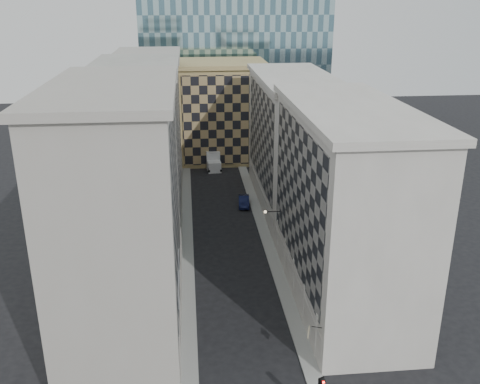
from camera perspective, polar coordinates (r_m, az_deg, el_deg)
sidewalk_west at (r=71.35m, az=-5.63°, el=-5.11°), size 1.50×100.00×0.15m
sidewalk_east at (r=72.04m, az=2.78°, el=-4.78°), size 1.50×100.00×0.15m
bldg_left_a at (r=49.60m, az=-12.45°, el=-2.46°), size 10.80×22.80×23.70m
bldg_left_b at (r=70.45m, az=-10.56°, el=4.09°), size 10.80×22.80×22.70m
bldg_left_c at (r=91.84m, az=-9.52°, el=7.63°), size 10.80×22.80×21.70m
bldg_right_a at (r=55.70m, az=10.94°, el=-1.44°), size 10.80×26.80×20.70m
bldg_right_b at (r=80.76m, az=5.64°, el=5.34°), size 10.80×28.80×19.70m
tan_block at (r=104.74m, az=-1.95°, el=8.68°), size 16.80×14.80×18.80m
church_tower at (r=116.61m, az=-3.59°, el=18.52°), size 7.20×7.20×51.50m
flagpoles_left at (r=46.39m, az=-6.56°, el=-9.03°), size 0.10×6.33×2.33m
bracket_lamp at (r=64.02m, az=2.87°, el=-2.12°), size 1.98×0.36×0.36m
box_truck at (r=99.95m, az=-2.91°, el=3.36°), size 2.85×6.20×3.32m
dark_car at (r=82.07m, az=0.41°, el=-0.99°), size 2.00×4.73×1.52m
shop_sign at (r=47.08m, az=7.39°, el=-14.58°), size 1.31×0.77×0.88m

